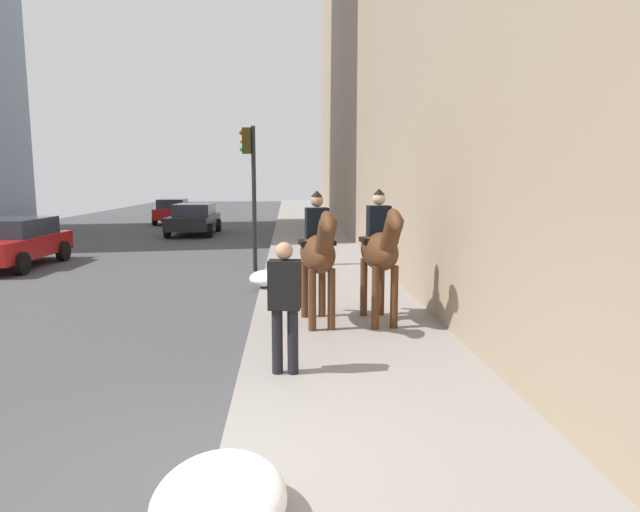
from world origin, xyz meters
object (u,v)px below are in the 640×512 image
at_px(pedestrian_greeting, 285,299).
at_px(mounted_horse_near, 318,251).
at_px(car_near_lane, 173,211).
at_px(traffic_light_near_curb, 251,175).
at_px(car_far_lane, 12,242).
at_px(mounted_horse_far, 380,249).
at_px(car_mid_lane, 194,218).

bearing_deg(pedestrian_greeting, mounted_horse_near, -6.23).
xyz_separation_m(car_near_lane, traffic_light_near_curb, (-17.21, -5.69, 1.94)).
bearing_deg(car_far_lane, mounted_horse_far, 54.88).
height_order(car_near_lane, traffic_light_near_curb, traffic_light_near_curb).
height_order(pedestrian_greeting, car_mid_lane, pedestrian_greeting).
distance_m(car_near_lane, traffic_light_near_curb, 18.23).
relative_size(mounted_horse_near, pedestrian_greeting, 1.34).
distance_m(pedestrian_greeting, traffic_light_near_curb, 8.78).
xyz_separation_m(pedestrian_greeting, car_near_lane, (25.78, 6.66, -0.34)).
bearing_deg(pedestrian_greeting, car_mid_lane, 19.80).
bearing_deg(car_near_lane, pedestrian_greeting, -167.81).
distance_m(pedestrian_greeting, car_near_lane, 26.63).
bearing_deg(mounted_horse_far, traffic_light_near_curb, -161.64).
height_order(pedestrian_greeting, car_near_lane, pedestrian_greeting).
bearing_deg(pedestrian_greeting, car_near_lane, 21.51).
bearing_deg(traffic_light_near_curb, car_mid_lane, 17.65).
bearing_deg(traffic_light_near_curb, mounted_horse_near, -166.25).
xyz_separation_m(mounted_horse_near, mounted_horse_far, (0.04, -1.06, 0.03)).
bearing_deg(car_near_lane, car_mid_lane, -162.94).
bearing_deg(mounted_horse_near, car_near_lane, -169.16).
bearing_deg(car_mid_lane, car_far_lane, -20.69).
xyz_separation_m(mounted_horse_far, traffic_light_near_curb, (6.17, 2.58, 1.28)).
xyz_separation_m(mounted_horse_far, car_mid_lane, (16.82, 5.97, -0.65)).
relative_size(car_mid_lane, traffic_light_near_curb, 1.12).
height_order(mounted_horse_far, traffic_light_near_curb, traffic_light_near_curb).
bearing_deg(car_near_lane, car_far_lane, 172.64).
xyz_separation_m(mounted_horse_near, car_mid_lane, (16.87, 4.91, -0.63)).
distance_m(mounted_horse_near, car_mid_lane, 17.58).
relative_size(car_near_lane, car_mid_lane, 0.91).
bearing_deg(traffic_light_near_curb, pedestrian_greeting, -173.58).
distance_m(mounted_horse_far, traffic_light_near_curb, 6.82).
height_order(mounted_horse_far, pedestrian_greeting, mounted_horse_far).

